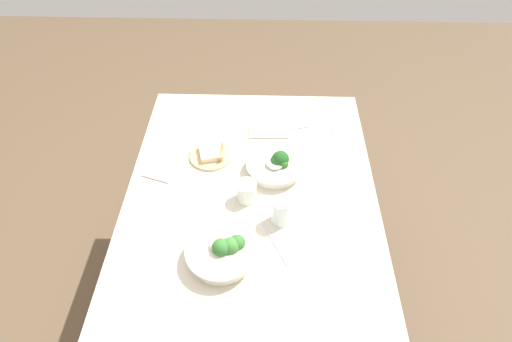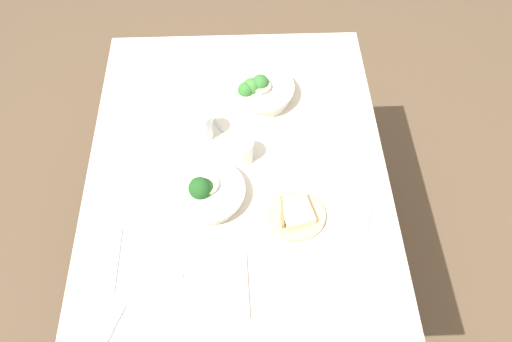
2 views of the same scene
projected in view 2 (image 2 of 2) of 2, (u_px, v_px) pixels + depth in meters
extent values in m
plane|color=brown|center=(242.00, 270.00, 2.30)|extent=(6.00, 6.00, 0.00)
cube|color=beige|center=(237.00, 166.00, 1.68)|extent=(1.25, 0.94, 0.01)
cube|color=brown|center=(237.00, 169.00, 1.69)|extent=(1.22, 0.92, 0.02)
cylinder|color=brown|center=(154.00, 126.00, 2.30)|extent=(0.07, 0.07, 0.74)
cylinder|color=brown|center=(321.00, 122.00, 2.31)|extent=(0.07, 0.07, 0.74)
cylinder|color=silver|center=(261.00, 93.00, 1.83)|extent=(0.21, 0.21, 0.05)
cylinder|color=silver|center=(261.00, 87.00, 1.81)|extent=(0.23, 0.23, 0.01)
sphere|color=#3D7A33|center=(251.00, 87.00, 1.79)|extent=(0.06, 0.06, 0.06)
sphere|color=#33702D|center=(246.00, 90.00, 1.79)|extent=(0.05, 0.05, 0.05)
sphere|color=#33702D|center=(260.00, 83.00, 1.80)|extent=(0.06, 0.06, 0.06)
cylinder|color=beige|center=(261.00, 86.00, 1.79)|extent=(0.06, 0.06, 0.01)
cylinder|color=silver|center=(208.00, 194.00, 1.59)|extent=(0.20, 0.20, 0.04)
cylinder|color=silver|center=(207.00, 190.00, 1.57)|extent=(0.23, 0.23, 0.01)
sphere|color=#286023|center=(205.00, 190.00, 1.56)|extent=(0.05, 0.05, 0.05)
sphere|color=#1E511E|center=(200.00, 188.00, 1.55)|extent=(0.07, 0.07, 0.07)
sphere|color=#286023|center=(198.00, 185.00, 1.57)|extent=(0.05, 0.05, 0.05)
sphere|color=#286023|center=(204.00, 188.00, 1.56)|extent=(0.06, 0.06, 0.06)
cylinder|color=beige|center=(207.00, 185.00, 1.57)|extent=(0.07, 0.07, 0.01)
cylinder|color=#D6B27A|center=(296.00, 215.00, 1.56)|extent=(0.18, 0.18, 0.01)
cube|color=beige|center=(296.00, 212.00, 1.55)|extent=(0.12, 0.11, 0.02)
cube|color=#9E703D|center=(282.00, 212.00, 1.55)|extent=(0.10, 0.01, 0.02)
cylinder|color=silver|center=(202.00, 125.00, 1.71)|extent=(0.07, 0.07, 0.10)
cylinder|color=silver|center=(242.00, 150.00, 1.66)|extent=(0.07, 0.07, 0.08)
cube|color=#B7B7BC|center=(118.00, 319.00, 1.38)|extent=(0.07, 0.03, 0.00)
cube|color=#B7B7BC|center=(108.00, 337.00, 1.35)|extent=(0.03, 0.02, 0.00)
cube|color=#B7B7BC|center=(161.00, 282.00, 1.44)|extent=(0.02, 0.07, 0.00)
cube|color=#B7B7BC|center=(178.00, 277.00, 1.45)|extent=(0.02, 0.03, 0.00)
cube|color=#B7B7BC|center=(117.00, 261.00, 1.48)|extent=(0.20, 0.01, 0.00)
cube|color=#B7B7BC|center=(210.00, 112.00, 1.80)|extent=(0.18, 0.09, 0.00)
cube|color=#B1A997|center=(217.00, 286.00, 1.43)|extent=(0.20, 0.18, 0.01)
cube|color=#B1A997|center=(352.00, 203.00, 1.59)|extent=(0.24, 0.18, 0.01)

